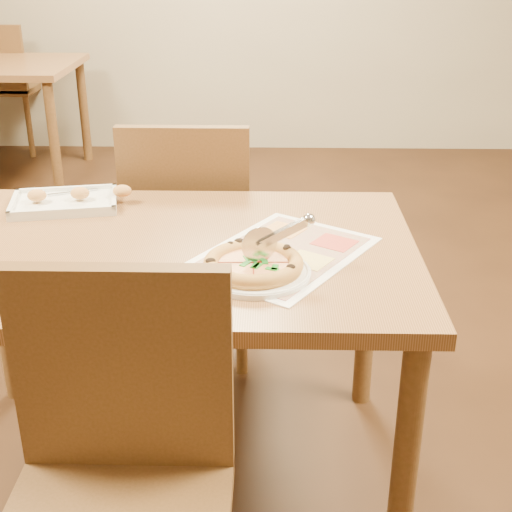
{
  "coord_description": "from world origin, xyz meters",
  "views": [
    {
      "loc": [
        0.28,
        -1.65,
        1.44
      ],
      "look_at": [
        0.25,
        -0.17,
        0.77
      ],
      "focal_mm": 50.0,
      "sensor_mm": 36.0,
      "label": 1
    }
  ],
  "objects_px": {
    "pizza": "(253,264)",
    "menu": "(282,254)",
    "chair_far": "(189,217)",
    "pizza_cutter": "(276,237)",
    "dining_table": "(162,276)",
    "appetizer_tray": "(68,202)",
    "chair_near": "(118,450)",
    "plate": "(256,273)",
    "bg_chair_far": "(0,74)"
  },
  "relations": [
    {
      "from": "pizza",
      "to": "menu",
      "type": "bearing_deg",
      "value": 59.15
    },
    {
      "from": "chair_far",
      "to": "pizza_cutter",
      "type": "distance_m",
      "value": 0.83
    },
    {
      "from": "dining_table",
      "to": "menu",
      "type": "relative_size",
      "value": 2.84
    },
    {
      "from": "pizza_cutter",
      "to": "appetizer_tray",
      "type": "relative_size",
      "value": 0.45
    },
    {
      "from": "chair_near",
      "to": "pizza",
      "type": "xyz_separation_m",
      "value": [
        0.24,
        0.44,
        0.18
      ]
    },
    {
      "from": "chair_near",
      "to": "menu",
      "type": "bearing_deg",
      "value": 61.01
    },
    {
      "from": "plate",
      "to": "appetizer_tray",
      "type": "height_order",
      "value": "appetizer_tray"
    },
    {
      "from": "pizza_cutter",
      "to": "plate",
      "type": "bearing_deg",
      "value": -170.04
    },
    {
      "from": "plate",
      "to": "chair_near",
      "type": "bearing_deg",
      "value": -119.65
    },
    {
      "from": "plate",
      "to": "pizza",
      "type": "bearing_deg",
      "value": 124.32
    },
    {
      "from": "chair_near",
      "to": "bg_chair_far",
      "type": "relative_size",
      "value": 1.0
    },
    {
      "from": "bg_chair_far",
      "to": "plate",
      "type": "distance_m",
      "value": 3.93
    },
    {
      "from": "pizza",
      "to": "dining_table",
      "type": "bearing_deg",
      "value": 146.35
    },
    {
      "from": "dining_table",
      "to": "chair_far",
      "type": "distance_m",
      "value": 0.61
    },
    {
      "from": "appetizer_tray",
      "to": "dining_table",
      "type": "bearing_deg",
      "value": -42.03
    },
    {
      "from": "chair_far",
      "to": "appetizer_tray",
      "type": "relative_size",
      "value": 1.32
    },
    {
      "from": "chair_far",
      "to": "menu",
      "type": "relative_size",
      "value": 1.03
    },
    {
      "from": "pizza",
      "to": "chair_far",
      "type": "bearing_deg",
      "value": 107.5
    },
    {
      "from": "pizza",
      "to": "pizza_cutter",
      "type": "height_order",
      "value": "pizza_cutter"
    },
    {
      "from": "bg_chair_far",
      "to": "plate",
      "type": "xyz_separation_m",
      "value": [
        1.85,
        -3.47,
        0.16
      ]
    },
    {
      "from": "chair_near",
      "to": "menu",
      "type": "height_order",
      "value": "chair_near"
    },
    {
      "from": "dining_table",
      "to": "pizza_cutter",
      "type": "relative_size",
      "value": 8.08
    },
    {
      "from": "dining_table",
      "to": "appetizer_tray",
      "type": "bearing_deg",
      "value": 137.97
    },
    {
      "from": "chair_near",
      "to": "plate",
      "type": "bearing_deg",
      "value": 60.35
    },
    {
      "from": "appetizer_tray",
      "to": "plate",
      "type": "bearing_deg",
      "value": -38.87
    },
    {
      "from": "dining_table",
      "to": "plate",
      "type": "distance_m",
      "value": 0.31
    },
    {
      "from": "chair_near",
      "to": "pizza",
      "type": "height_order",
      "value": "chair_near"
    },
    {
      "from": "chair_far",
      "to": "pizza_cutter",
      "type": "relative_size",
      "value": 2.92
    },
    {
      "from": "appetizer_tray",
      "to": "bg_chair_far",
      "type": "bearing_deg",
      "value": 113.12
    },
    {
      "from": "pizza",
      "to": "bg_chair_far",
      "type": "bearing_deg",
      "value": 117.99
    },
    {
      "from": "chair_far",
      "to": "pizza_cutter",
      "type": "xyz_separation_m",
      "value": [
        0.29,
        -0.74,
        0.24
      ]
    },
    {
      "from": "pizza_cutter",
      "to": "menu",
      "type": "xyz_separation_m",
      "value": [
        0.02,
        0.09,
        -0.08
      ]
    },
    {
      "from": "chair_far",
      "to": "menu",
      "type": "height_order",
      "value": "chair_far"
    },
    {
      "from": "plate",
      "to": "pizza_cutter",
      "type": "height_order",
      "value": "pizza_cutter"
    },
    {
      "from": "dining_table",
      "to": "chair_far",
      "type": "relative_size",
      "value": 2.77
    },
    {
      "from": "chair_near",
      "to": "appetizer_tray",
      "type": "xyz_separation_m",
      "value": [
        -0.31,
        0.88,
        0.17
      ]
    },
    {
      "from": "bg_chair_far",
      "to": "pizza",
      "type": "height_order",
      "value": "bg_chair_far"
    },
    {
      "from": "pizza_cutter",
      "to": "menu",
      "type": "distance_m",
      "value": 0.13
    },
    {
      "from": "bg_chair_far",
      "to": "plate",
      "type": "relative_size",
      "value": 1.85
    },
    {
      "from": "dining_table",
      "to": "menu",
      "type": "xyz_separation_m",
      "value": [
        0.31,
        -0.05,
        0.09
      ]
    },
    {
      "from": "bg_chair_far",
      "to": "appetizer_tray",
      "type": "relative_size",
      "value": 1.32
    },
    {
      "from": "chair_far",
      "to": "bg_chair_far",
      "type": "height_order",
      "value": "same"
    },
    {
      "from": "dining_table",
      "to": "pizza_cutter",
      "type": "height_order",
      "value": "pizza_cutter"
    },
    {
      "from": "dining_table",
      "to": "appetizer_tray",
      "type": "xyz_separation_m",
      "value": [
        -0.31,
        0.28,
        0.1
      ]
    },
    {
      "from": "chair_far",
      "to": "menu",
      "type": "xyz_separation_m",
      "value": [
        0.31,
        -0.65,
        0.16
      ]
    },
    {
      "from": "chair_far",
      "to": "chair_near",
      "type": "bearing_deg",
      "value": 90.0
    },
    {
      "from": "dining_table",
      "to": "pizza",
      "type": "bearing_deg",
      "value": -33.65
    },
    {
      "from": "bg_chair_far",
      "to": "chair_far",
      "type": "bearing_deg",
      "value": 120.65
    },
    {
      "from": "menu",
      "to": "dining_table",
      "type": "bearing_deg",
      "value": 171.06
    },
    {
      "from": "chair_far",
      "to": "pizza",
      "type": "height_order",
      "value": "chair_far"
    }
  ]
}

